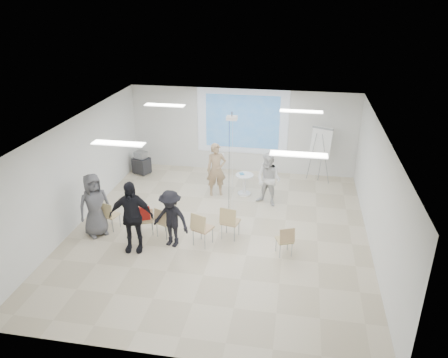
% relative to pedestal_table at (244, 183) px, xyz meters
% --- Properties ---
extents(floor, '(8.00, 9.00, 0.10)m').
position_rel_pedestal_table_xyz_m(floor, '(-0.36, -2.50, -0.45)').
color(floor, beige).
rests_on(floor, ground).
extents(ceiling, '(8.00, 9.00, 0.10)m').
position_rel_pedestal_table_xyz_m(ceiling, '(-0.36, -2.50, 2.65)').
color(ceiling, white).
rests_on(ceiling, wall_back).
extents(wall_back, '(8.00, 0.10, 3.00)m').
position_rel_pedestal_table_xyz_m(wall_back, '(-0.36, 2.05, 1.10)').
color(wall_back, silver).
rests_on(wall_back, floor).
extents(wall_left, '(0.10, 9.00, 3.00)m').
position_rel_pedestal_table_xyz_m(wall_left, '(-4.41, -2.50, 1.10)').
color(wall_left, silver).
rests_on(wall_left, floor).
extents(wall_right, '(0.10, 9.00, 3.00)m').
position_rel_pedestal_table_xyz_m(wall_right, '(3.69, -2.50, 1.10)').
color(wall_right, silver).
rests_on(wall_right, floor).
extents(projection_halo, '(3.20, 0.01, 2.30)m').
position_rel_pedestal_table_xyz_m(projection_halo, '(-0.36, 1.98, 1.45)').
color(projection_halo, silver).
rests_on(projection_halo, wall_back).
extents(projection_image, '(2.60, 0.01, 1.90)m').
position_rel_pedestal_table_xyz_m(projection_image, '(-0.36, 1.97, 1.45)').
color(projection_image, '#3472B3').
rests_on(projection_image, wall_back).
extents(pedestal_table, '(0.75, 0.75, 0.71)m').
position_rel_pedestal_table_xyz_m(pedestal_table, '(0.00, 0.00, 0.00)').
color(pedestal_table, white).
rests_on(pedestal_table, floor).
extents(player_left, '(0.84, 0.70, 1.96)m').
position_rel_pedestal_table_xyz_m(player_left, '(-0.89, -0.16, 0.58)').
color(player_left, tan).
rests_on(player_left, floor).
extents(player_right, '(1.10, 1.01, 1.84)m').
position_rel_pedestal_table_xyz_m(player_right, '(0.81, -0.58, 0.52)').
color(player_right, white).
rests_on(player_right, floor).
extents(controller_left, '(0.08, 0.13, 0.04)m').
position_rel_pedestal_table_xyz_m(controller_left, '(-0.71, 0.09, 0.90)').
color(controller_left, white).
rests_on(controller_left, player_left).
extents(controller_right, '(0.09, 0.14, 0.04)m').
position_rel_pedestal_table_xyz_m(controller_right, '(0.63, -0.33, 0.84)').
color(controller_right, white).
rests_on(controller_right, player_right).
extents(chair_far_left, '(0.49, 0.51, 0.84)m').
position_rel_pedestal_table_xyz_m(chair_far_left, '(-3.35, -2.89, 0.10)').
color(chair_far_left, tan).
rests_on(chair_far_left, floor).
extents(chair_left_mid, '(0.51, 0.52, 0.81)m').
position_rel_pedestal_table_xyz_m(chair_left_mid, '(-2.27, -2.96, 0.08)').
color(chair_left_mid, tan).
rests_on(chair_left_mid, floor).
extents(chair_left_inner, '(0.54, 0.56, 0.86)m').
position_rel_pedestal_table_xyz_m(chair_left_inner, '(-1.77, -3.00, 0.12)').
color(chair_left_inner, tan).
rests_on(chair_left_inner, floor).
extents(chair_center, '(0.59, 0.61, 0.95)m').
position_rel_pedestal_table_xyz_m(chair_center, '(-0.69, -3.25, 0.17)').
color(chair_center, tan).
rests_on(chair_center, floor).
extents(chair_right_inner, '(0.53, 0.55, 0.95)m').
position_rel_pedestal_table_xyz_m(chair_right_inner, '(-0.03, -2.78, 0.16)').
color(chair_right_inner, tan).
rests_on(chair_right_inner, floor).
extents(chair_right_far, '(0.51, 0.53, 0.82)m').
position_rel_pedestal_table_xyz_m(chair_right_far, '(1.47, -3.34, 0.09)').
color(chair_right_far, tan).
rests_on(chair_right_far, floor).
extents(red_jacket, '(0.40, 0.24, 0.38)m').
position_rel_pedestal_table_xyz_m(red_jacket, '(-2.30, -3.11, 0.32)').
color(red_jacket, maroon).
rests_on(red_jacket, chair_left_mid).
extents(laptop, '(0.38, 0.34, 0.02)m').
position_rel_pedestal_table_xyz_m(laptop, '(-1.74, -2.91, 0.07)').
color(laptop, black).
rests_on(laptop, chair_left_inner).
extents(audience_left, '(1.36, 0.92, 2.18)m').
position_rel_pedestal_table_xyz_m(audience_left, '(-2.35, -3.72, 0.69)').
color(audience_left, black).
rests_on(audience_left, floor).
extents(audience_mid, '(1.27, 0.91, 1.76)m').
position_rel_pedestal_table_xyz_m(audience_mid, '(-1.45, -3.35, 0.49)').
color(audience_mid, black).
rests_on(audience_mid, floor).
extents(audience_outer, '(1.13, 1.14, 1.98)m').
position_rel_pedestal_table_xyz_m(audience_outer, '(-3.60, -3.16, 0.59)').
color(audience_outer, '#5A5A5F').
rests_on(audience_outer, floor).
extents(flipchart_easel, '(0.77, 0.62, 1.93)m').
position_rel_pedestal_table_xyz_m(flipchart_easel, '(2.38, 1.48, 1.02)').
color(flipchart_easel, gray).
rests_on(flipchart_easel, floor).
extents(av_cart, '(0.68, 0.62, 0.83)m').
position_rel_pedestal_table_xyz_m(av_cart, '(-3.87, 1.08, -0.01)').
color(av_cart, black).
rests_on(av_cart, floor).
extents(ceiling_projector, '(0.30, 0.25, 3.00)m').
position_rel_pedestal_table_xyz_m(ceiling_projector, '(-0.26, -1.01, 2.29)').
color(ceiling_projector, white).
rests_on(ceiling_projector, ceiling).
extents(fluor_panel_nw, '(1.20, 0.30, 0.02)m').
position_rel_pedestal_table_xyz_m(fluor_panel_nw, '(-2.36, -0.50, 2.57)').
color(fluor_panel_nw, white).
rests_on(fluor_panel_nw, ceiling).
extents(fluor_panel_ne, '(1.20, 0.30, 0.02)m').
position_rel_pedestal_table_xyz_m(fluor_panel_ne, '(1.64, -0.50, 2.57)').
color(fluor_panel_ne, white).
rests_on(fluor_panel_ne, ceiling).
extents(fluor_panel_sw, '(1.20, 0.30, 0.02)m').
position_rel_pedestal_table_xyz_m(fluor_panel_sw, '(-2.36, -4.00, 2.57)').
color(fluor_panel_sw, white).
rests_on(fluor_panel_sw, ceiling).
extents(fluor_panel_se, '(1.20, 0.30, 0.02)m').
position_rel_pedestal_table_xyz_m(fluor_panel_se, '(1.64, -4.00, 2.57)').
color(fluor_panel_se, white).
rests_on(fluor_panel_se, ceiling).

